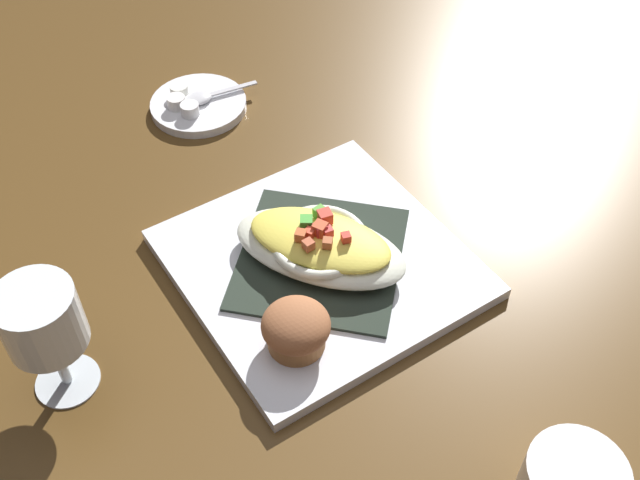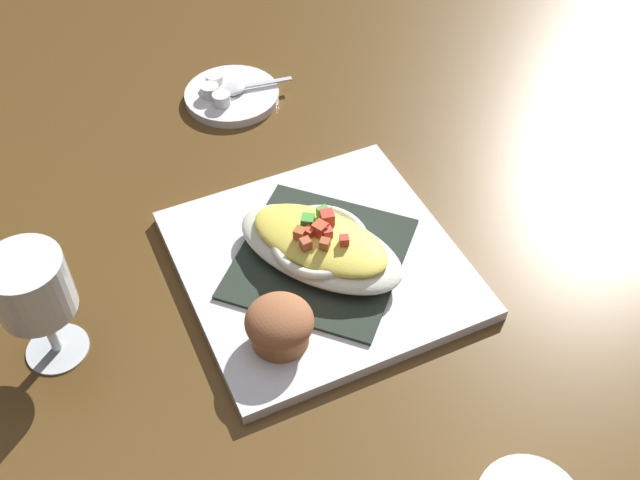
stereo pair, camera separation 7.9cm
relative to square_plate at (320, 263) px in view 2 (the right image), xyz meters
name	(u,v)px [view 2 (the right image)]	position (x,y,z in m)	size (l,w,h in m)	color
ground_plane	(320,268)	(0.00, 0.00, -0.01)	(2.60, 2.60, 0.00)	#533919
square_plate	(320,263)	(0.00, 0.00, 0.00)	(0.29, 0.29, 0.01)	white
folded_napkin	(320,258)	(0.00, 0.00, 0.01)	(0.17, 0.18, 0.00)	#273128
gratin_dish	(320,244)	(0.00, 0.00, 0.03)	(0.20, 0.20, 0.05)	silver
muffin	(280,325)	(-0.09, 0.06, 0.03)	(0.07, 0.07, 0.05)	#996134
stemmed_glass	(33,291)	(-0.04, 0.28, 0.08)	(0.07, 0.07, 0.13)	white
creamer_saucer	(232,96)	(0.32, 0.04, 0.00)	(0.13, 0.13, 0.01)	white
spoon	(235,88)	(0.32, 0.04, 0.01)	(0.03, 0.10, 0.01)	silver
creamer_cup_0	(215,80)	(0.34, 0.06, 0.01)	(0.02, 0.02, 0.02)	white
creamer_cup_1	(210,91)	(0.32, 0.07, 0.01)	(0.02, 0.02, 0.02)	white
creamer_cup_2	(221,99)	(0.30, 0.06, 0.01)	(0.02, 0.02, 0.02)	white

